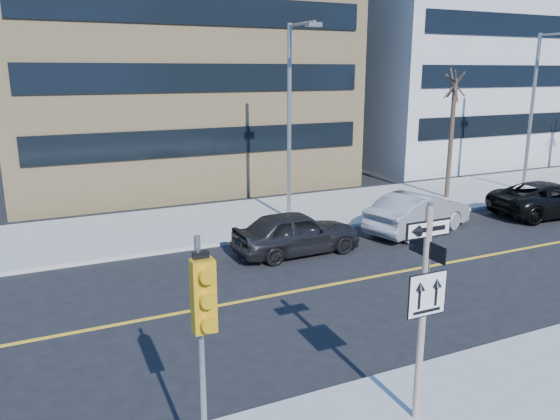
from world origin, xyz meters
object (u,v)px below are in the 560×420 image
street_tree_west (455,88)px  streetlight_b (537,102)px  sign_pole (424,302)px  traffic_signal (203,317)px  parked_car_a (296,232)px  parked_car_b (418,213)px  streetlight_a (292,110)px  parked_car_c (550,199)px

street_tree_west → streetlight_b: bearing=-6.2°
sign_pole → traffic_signal: size_ratio=1.02×
parked_car_a → parked_car_b: size_ratio=0.93×
traffic_signal → street_tree_west: street_tree_west is taller
sign_pole → parked_car_a: sign_pole is taller
traffic_signal → streetlight_a: size_ratio=0.50×
parked_car_c → streetlight_b: size_ratio=0.68×
parked_car_a → parked_car_b: bearing=-87.9°
traffic_signal → streetlight_b: bearing=31.4°
sign_pole → parked_car_b: size_ratio=0.83×
sign_pole → street_tree_west: 19.22m
streetlight_a → street_tree_west: streetlight_a is taller
streetlight_a → street_tree_west: 9.05m
parked_car_c → streetlight_b: bearing=-31.9°
streetlight_a → parked_car_b: bearing=-40.3°
parked_car_a → streetlight_b: (15.62, 3.68, 3.97)m
sign_pole → traffic_signal: 4.05m
parked_car_c → streetlight_a: (-11.05, 3.79, 3.99)m
parked_car_a → traffic_signal: bearing=145.8°
traffic_signal → parked_car_a: bearing=56.8°
parked_car_b → streetlight_a: size_ratio=0.62×
parked_car_b → parked_car_a: bearing=77.6°
traffic_signal → streetlight_a: bearing=59.2°
traffic_signal → streetlight_b: 25.83m
traffic_signal → street_tree_west: size_ratio=0.63×
streetlight_b → parked_car_b: bearing=-161.3°
streetlight_a → parked_car_c: bearing=-18.9°
parked_car_a → parked_car_b: 5.62m
streetlight_a → streetlight_b: bearing=0.0°
parked_car_a → streetlight_b: size_ratio=0.57×
sign_pole → parked_car_c: 17.87m
sign_pole → street_tree_west: bearing=46.7°
parked_car_b → streetlight_a: 6.55m
traffic_signal → parked_car_b: (11.99, 10.04, -2.22)m
sign_pole → streetlight_a: 14.05m
parked_car_c → street_tree_west: (-2.05, 4.33, 4.76)m
parked_car_b → street_tree_west: size_ratio=0.77×
street_tree_west → parked_car_c: bearing=-64.6°
streetlight_a → traffic_signal: bearing=-120.8°
parked_car_a → street_tree_west: bearing=-69.2°
parked_car_b → streetlight_b: 11.27m
parked_car_b → streetlight_b: size_ratio=0.62×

